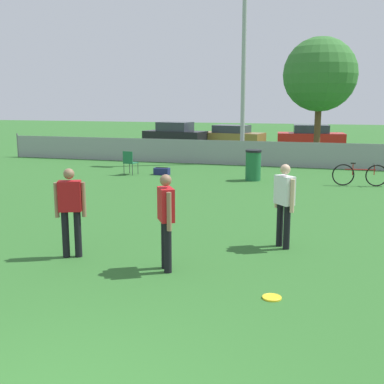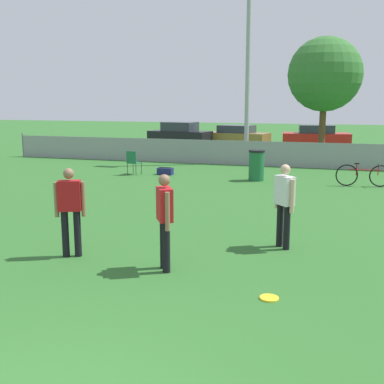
{
  "view_description": "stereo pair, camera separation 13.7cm",
  "coord_description": "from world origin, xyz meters",
  "px_view_note": "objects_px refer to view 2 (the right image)",
  "views": [
    {
      "loc": [
        2.4,
        -3.25,
        2.83
      ],
      "look_at": [
        -0.31,
        5.8,
        1.05
      ],
      "focal_mm": 45.0,
      "sensor_mm": 36.0,
      "label": 1
    },
    {
      "loc": [
        2.53,
        -3.21,
        2.83
      ],
      "look_at": [
        -0.31,
        5.8,
        1.05
      ],
      "focal_mm": 45.0,
      "sensor_mm": 36.0,
      "label": 2
    }
  ],
  "objects_px": {
    "bicycle_sideline": "(364,175)",
    "parked_car_dark": "(180,135)",
    "tree_near_pole": "(325,75)",
    "trash_bin": "(256,165)",
    "parked_car_red": "(316,136)",
    "folding_chair_sideline": "(133,161)",
    "parked_car_tan": "(236,136)",
    "player_defender_red": "(165,216)",
    "frisbee_disc": "(269,298)",
    "player_receiver_white": "(284,200)",
    "light_pole": "(248,36)",
    "player_thrower_red": "(70,206)",
    "gear_bag_sideline": "(165,171)"
  },
  "relations": [
    {
      "from": "folding_chair_sideline",
      "to": "gear_bag_sideline",
      "type": "relative_size",
      "value": 1.57
    },
    {
      "from": "player_receiver_white",
      "to": "gear_bag_sideline",
      "type": "xyz_separation_m",
      "value": [
        -5.58,
        8.31,
        -0.82
      ]
    },
    {
      "from": "player_receiver_white",
      "to": "light_pole",
      "type": "bearing_deg",
      "value": 151.0
    },
    {
      "from": "player_thrower_red",
      "to": "parked_car_tan",
      "type": "distance_m",
      "value": 23.01
    },
    {
      "from": "tree_near_pole",
      "to": "frisbee_disc",
      "type": "xyz_separation_m",
      "value": [
        0.15,
        -18.55,
        -4.11
      ]
    },
    {
      "from": "frisbee_disc",
      "to": "parked_car_tan",
      "type": "distance_m",
      "value": 24.47
    },
    {
      "from": "player_defender_red",
      "to": "bicycle_sideline",
      "type": "relative_size",
      "value": 0.91
    },
    {
      "from": "trash_bin",
      "to": "parked_car_red",
      "type": "height_order",
      "value": "parked_car_red"
    },
    {
      "from": "folding_chair_sideline",
      "to": "player_defender_red",
      "type": "bearing_deg",
      "value": 126.72
    },
    {
      "from": "light_pole",
      "to": "player_thrower_red",
      "type": "relative_size",
      "value": 5.91
    },
    {
      "from": "parked_car_dark",
      "to": "parked_car_red",
      "type": "xyz_separation_m",
      "value": [
        8.39,
        2.12,
        -0.07
      ]
    },
    {
      "from": "tree_near_pole",
      "to": "parked_car_red",
      "type": "distance_m",
      "value": 7.24
    },
    {
      "from": "player_defender_red",
      "to": "bicycle_sideline",
      "type": "bearing_deg",
      "value": 128.61
    },
    {
      "from": "bicycle_sideline",
      "to": "player_receiver_white",
      "type": "bearing_deg",
      "value": -110.39
    },
    {
      "from": "tree_near_pole",
      "to": "light_pole",
      "type": "bearing_deg",
      "value": -135.34
    },
    {
      "from": "player_defender_red",
      "to": "parked_car_tan",
      "type": "xyz_separation_m",
      "value": [
        -3.79,
        23.11,
        -0.28
      ]
    },
    {
      "from": "frisbee_disc",
      "to": "tree_near_pole",
      "type": "bearing_deg",
      "value": 90.45
    },
    {
      "from": "parked_car_dark",
      "to": "player_defender_red",
      "type": "bearing_deg",
      "value": -62.63
    },
    {
      "from": "light_pole",
      "to": "parked_car_dark",
      "type": "bearing_deg",
      "value": 127.99
    },
    {
      "from": "bicycle_sideline",
      "to": "frisbee_disc",
      "type": "bearing_deg",
      "value": -106.7
    },
    {
      "from": "bicycle_sideline",
      "to": "parked_car_red",
      "type": "distance_m",
      "value": 14.67
    },
    {
      "from": "frisbee_disc",
      "to": "parked_car_dark",
      "type": "xyz_separation_m",
      "value": [
        -9.16,
        22.75,
        0.72
      ]
    },
    {
      "from": "player_defender_red",
      "to": "trash_bin",
      "type": "bearing_deg",
      "value": 149.42
    },
    {
      "from": "parked_car_tan",
      "to": "parked_car_dark",
      "type": "bearing_deg",
      "value": -153.37
    },
    {
      "from": "gear_bag_sideline",
      "to": "folding_chair_sideline",
      "type": "bearing_deg",
      "value": -162.56
    },
    {
      "from": "bicycle_sideline",
      "to": "parked_car_tan",
      "type": "xyz_separation_m",
      "value": [
        -7.29,
        13.4,
        0.29
      ]
    },
    {
      "from": "player_thrower_red",
      "to": "gear_bag_sideline",
      "type": "bearing_deg",
      "value": 78.16
    },
    {
      "from": "tree_near_pole",
      "to": "player_thrower_red",
      "type": "bearing_deg",
      "value": -101.64
    },
    {
      "from": "folding_chair_sideline",
      "to": "parked_car_tan",
      "type": "relative_size",
      "value": 0.22
    },
    {
      "from": "trash_bin",
      "to": "parked_car_dark",
      "type": "relative_size",
      "value": 0.27
    },
    {
      "from": "gear_bag_sideline",
      "to": "parked_car_red",
      "type": "bearing_deg",
      "value": 70.54
    },
    {
      "from": "player_thrower_red",
      "to": "tree_near_pole",
      "type": "bearing_deg",
      "value": 55.68
    },
    {
      "from": "frisbee_disc",
      "to": "folding_chair_sideline",
      "type": "relative_size",
      "value": 0.31
    },
    {
      "from": "folding_chair_sideline",
      "to": "parked_car_tan",
      "type": "bearing_deg",
      "value": -85.69
    },
    {
      "from": "trash_bin",
      "to": "gear_bag_sideline",
      "type": "relative_size",
      "value": 1.88
    },
    {
      "from": "bicycle_sideline",
      "to": "parked_car_dark",
      "type": "relative_size",
      "value": 0.44
    },
    {
      "from": "player_thrower_red",
      "to": "parked_car_dark",
      "type": "distance_m",
      "value": 22.53
    },
    {
      "from": "tree_near_pole",
      "to": "trash_bin",
      "type": "distance_m",
      "value": 8.97
    },
    {
      "from": "light_pole",
      "to": "parked_car_dark",
      "type": "height_order",
      "value": "light_pole"
    },
    {
      "from": "tree_near_pole",
      "to": "player_receiver_white",
      "type": "relative_size",
      "value": 3.61
    },
    {
      "from": "folding_chair_sideline",
      "to": "trash_bin",
      "type": "height_order",
      "value": "trash_bin"
    },
    {
      "from": "tree_near_pole",
      "to": "player_receiver_white",
      "type": "bearing_deg",
      "value": -89.92
    },
    {
      "from": "folding_chair_sideline",
      "to": "parked_car_red",
      "type": "relative_size",
      "value": 0.21
    },
    {
      "from": "parked_car_dark",
      "to": "parked_car_tan",
      "type": "xyz_separation_m",
      "value": [
        3.49,
        1.05,
        -0.06
      ]
    },
    {
      "from": "trash_bin",
      "to": "parked_car_red",
      "type": "bearing_deg",
      "value": 84.88
    },
    {
      "from": "tree_near_pole",
      "to": "parked_car_red",
      "type": "xyz_separation_m",
      "value": [
        -0.62,
        6.32,
        -3.47
      ]
    },
    {
      "from": "player_receiver_white",
      "to": "frisbee_disc",
      "type": "relative_size",
      "value": 5.82
    },
    {
      "from": "light_pole",
      "to": "trash_bin",
      "type": "distance_m",
      "value": 7.14
    },
    {
      "from": "bicycle_sideline",
      "to": "tree_near_pole",
      "type": "bearing_deg",
      "value": 94.42
    },
    {
      "from": "player_defender_red",
      "to": "tree_near_pole",
      "type": "bearing_deg",
      "value": 142.89
    }
  ]
}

